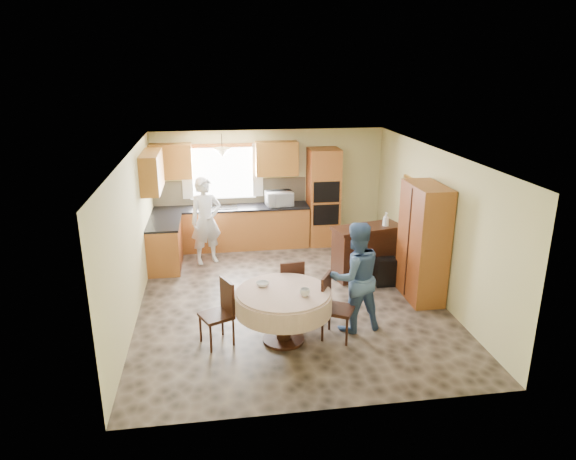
# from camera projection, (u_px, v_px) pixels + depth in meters

# --- Properties ---
(floor) EXTENTS (5.00, 6.00, 0.01)m
(floor) POSITION_uv_depth(u_px,v_px,m) (290.00, 298.00, 8.80)
(floor) COLOR #6D5A4C
(floor) RESTS_ON ground
(ceiling) EXTENTS (5.00, 6.00, 0.01)m
(ceiling) POSITION_uv_depth(u_px,v_px,m) (290.00, 153.00, 8.02)
(ceiling) COLOR white
(ceiling) RESTS_ON wall_back
(wall_back) EXTENTS (5.00, 0.02, 2.50)m
(wall_back) POSITION_uv_depth(u_px,v_px,m) (269.00, 187.00, 11.23)
(wall_back) COLOR #D0C985
(wall_back) RESTS_ON floor
(wall_front) EXTENTS (5.00, 0.02, 2.50)m
(wall_front) POSITION_uv_depth(u_px,v_px,m) (331.00, 313.00, 5.59)
(wall_front) COLOR #D0C985
(wall_front) RESTS_ON floor
(wall_left) EXTENTS (0.02, 6.00, 2.50)m
(wall_left) POSITION_uv_depth(u_px,v_px,m) (133.00, 236.00, 8.06)
(wall_left) COLOR #D0C985
(wall_left) RESTS_ON floor
(wall_right) EXTENTS (0.02, 6.00, 2.50)m
(wall_right) POSITION_uv_depth(u_px,v_px,m) (434.00, 222.00, 8.76)
(wall_right) COLOR #D0C985
(wall_right) RESTS_ON floor
(window) EXTENTS (1.40, 0.03, 1.10)m
(window) POSITION_uv_depth(u_px,v_px,m) (223.00, 173.00, 10.97)
(window) COLOR white
(window) RESTS_ON wall_back
(curtain_left) EXTENTS (0.22, 0.02, 1.15)m
(curtain_left) POSITION_uv_depth(u_px,v_px,m) (187.00, 172.00, 10.80)
(curtain_left) COLOR white
(curtain_left) RESTS_ON wall_back
(curtain_right) EXTENTS (0.22, 0.02, 1.15)m
(curtain_right) POSITION_uv_depth(u_px,v_px,m) (258.00, 170.00, 11.01)
(curtain_right) COLOR white
(curtain_right) RESTS_ON wall_back
(base_cab_back) EXTENTS (3.30, 0.60, 0.88)m
(base_cab_back) POSITION_uv_depth(u_px,v_px,m) (232.00, 228.00, 11.09)
(base_cab_back) COLOR #C97D35
(base_cab_back) RESTS_ON floor
(counter_back) EXTENTS (3.30, 0.64, 0.04)m
(counter_back) POSITION_uv_depth(u_px,v_px,m) (231.00, 208.00, 10.94)
(counter_back) COLOR black
(counter_back) RESTS_ON base_cab_back
(base_cab_left) EXTENTS (0.60, 1.20, 0.88)m
(base_cab_left) POSITION_uv_depth(u_px,v_px,m) (165.00, 245.00, 10.05)
(base_cab_left) COLOR #C97D35
(base_cab_left) RESTS_ON floor
(counter_left) EXTENTS (0.64, 1.20, 0.04)m
(counter_left) POSITION_uv_depth(u_px,v_px,m) (163.00, 223.00, 9.91)
(counter_left) COLOR black
(counter_left) RESTS_ON base_cab_left
(backsplash) EXTENTS (3.30, 0.02, 0.55)m
(backsplash) POSITION_uv_depth(u_px,v_px,m) (230.00, 192.00, 11.13)
(backsplash) COLOR tan
(backsplash) RESTS_ON wall_back
(wall_cab_left) EXTENTS (0.85, 0.33, 0.72)m
(wall_cab_left) POSITION_uv_depth(u_px,v_px,m) (171.00, 161.00, 10.59)
(wall_cab_left) COLOR #AC692B
(wall_cab_left) RESTS_ON wall_back
(wall_cab_right) EXTENTS (0.90, 0.33, 0.72)m
(wall_cab_right) POSITION_uv_depth(u_px,v_px,m) (277.00, 158.00, 10.89)
(wall_cab_right) COLOR #AC692B
(wall_cab_right) RESTS_ON wall_back
(wall_cab_side) EXTENTS (0.33, 1.20, 0.72)m
(wall_cab_side) POSITION_uv_depth(u_px,v_px,m) (152.00, 172.00, 9.57)
(wall_cab_side) COLOR #AC692B
(wall_cab_side) RESTS_ON wall_left
(oven_tower) EXTENTS (0.66, 0.62, 2.12)m
(oven_tower) POSITION_uv_depth(u_px,v_px,m) (323.00, 197.00, 11.16)
(oven_tower) COLOR #C97D35
(oven_tower) RESTS_ON floor
(oven_upper) EXTENTS (0.56, 0.01, 0.45)m
(oven_upper) POSITION_uv_depth(u_px,v_px,m) (327.00, 192.00, 10.81)
(oven_upper) COLOR black
(oven_upper) RESTS_ON oven_tower
(oven_lower) EXTENTS (0.56, 0.01, 0.45)m
(oven_lower) POSITION_uv_depth(u_px,v_px,m) (326.00, 215.00, 10.96)
(oven_lower) COLOR black
(oven_lower) RESTS_ON oven_tower
(pendant) EXTENTS (0.36, 0.36, 0.18)m
(pendant) POSITION_uv_depth(u_px,v_px,m) (222.00, 153.00, 10.35)
(pendant) COLOR beige
(pendant) RESTS_ON ceiling
(sideboard) EXTENTS (1.38, 0.84, 0.92)m
(sideboard) POSITION_uv_depth(u_px,v_px,m) (367.00, 253.00, 9.58)
(sideboard) COLOR #381A0F
(sideboard) RESTS_ON floor
(space_heater) EXTENTS (0.37, 0.26, 0.51)m
(space_heater) POSITION_uv_depth(u_px,v_px,m) (385.00, 272.00, 9.26)
(space_heater) COLOR black
(space_heater) RESTS_ON floor
(cupboard) EXTENTS (0.52, 1.04, 1.98)m
(cupboard) POSITION_uv_depth(u_px,v_px,m) (423.00, 243.00, 8.57)
(cupboard) COLOR #C97D35
(cupboard) RESTS_ON floor
(dining_table) EXTENTS (1.38, 1.38, 0.79)m
(dining_table) POSITION_uv_depth(u_px,v_px,m) (283.00, 302.00, 7.28)
(dining_table) COLOR #381A0F
(dining_table) RESTS_ON floor
(chair_left) EXTENTS (0.54, 0.54, 0.95)m
(chair_left) POSITION_uv_depth(u_px,v_px,m) (221.00, 309.00, 7.27)
(chair_left) COLOR #381A0F
(chair_left) RESTS_ON floor
(chair_back) EXTENTS (0.44, 0.44, 0.93)m
(chair_back) POSITION_uv_depth(u_px,v_px,m) (291.00, 285.00, 8.09)
(chair_back) COLOR #381A0F
(chair_back) RESTS_ON floor
(chair_right) EXTENTS (0.57, 0.57, 0.97)m
(chair_right) POSITION_uv_depth(u_px,v_px,m) (333.00, 303.00, 7.42)
(chair_right) COLOR #381A0F
(chair_right) RESTS_ON floor
(framed_picture) EXTENTS (0.06, 0.65, 0.54)m
(framed_picture) POSITION_uv_depth(u_px,v_px,m) (410.00, 192.00, 9.69)
(framed_picture) COLOR gold
(framed_picture) RESTS_ON wall_right
(microwave) EXTENTS (0.60, 0.44, 0.31)m
(microwave) POSITION_uv_depth(u_px,v_px,m) (279.00, 199.00, 10.98)
(microwave) COLOR silver
(microwave) RESTS_ON counter_back
(person_sink) EXTENTS (0.75, 0.62, 1.74)m
(person_sink) POSITION_uv_depth(u_px,v_px,m) (206.00, 221.00, 10.14)
(person_sink) COLOR silver
(person_sink) RESTS_ON floor
(person_dining) EXTENTS (0.92, 0.77, 1.69)m
(person_dining) POSITION_uv_depth(u_px,v_px,m) (355.00, 277.00, 7.56)
(person_dining) COLOR #3E5A88
(person_dining) RESTS_ON floor
(bowl_sideboard) EXTENTS (0.25, 0.25, 0.06)m
(bowl_sideboard) POSITION_uv_depth(u_px,v_px,m) (351.00, 229.00, 9.39)
(bowl_sideboard) COLOR #B2B2B2
(bowl_sideboard) RESTS_ON sideboard
(bottle_sideboard) EXTENTS (0.13, 0.13, 0.31)m
(bottle_sideboard) POSITION_uv_depth(u_px,v_px,m) (386.00, 221.00, 9.44)
(bottle_sideboard) COLOR silver
(bottle_sideboard) RESTS_ON sideboard
(cup_table) EXTENTS (0.14, 0.14, 0.11)m
(cup_table) POSITION_uv_depth(u_px,v_px,m) (305.00, 292.00, 7.06)
(cup_table) COLOR #B2B2B2
(cup_table) RESTS_ON dining_table
(bowl_table) EXTENTS (0.22, 0.22, 0.06)m
(bowl_table) POSITION_uv_depth(u_px,v_px,m) (263.00, 284.00, 7.38)
(bowl_table) COLOR #B2B2B2
(bowl_table) RESTS_ON dining_table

